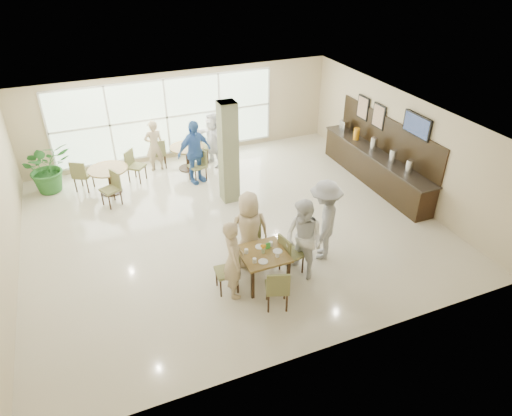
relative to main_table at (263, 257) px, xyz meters
name	(u,v)px	position (x,y,z in m)	size (l,w,h in m)	color
ground	(231,223)	(0.12, 2.37, -0.66)	(10.00, 10.00, 0.00)	beige
room_shell	(229,164)	(0.12, 2.37, 1.05)	(10.00, 10.00, 10.00)	white
window_bank	(167,117)	(-0.38, 6.83, 0.74)	(7.00, 0.04, 7.00)	silver
column	(228,153)	(0.52, 3.57, 0.74)	(0.45, 0.45, 2.80)	#7C815A
main_table	(263,257)	(0.00, 0.00, 0.00)	(0.95, 0.95, 0.75)	brown
round_table_left	(109,174)	(-2.49, 5.25, -0.08)	(1.10, 1.10, 0.75)	brown
round_table_right	(187,152)	(-0.05, 5.87, -0.10)	(1.04, 1.04, 0.75)	brown
chairs_main_table	(262,263)	(-0.02, 0.01, -0.18)	(2.00, 2.02, 0.95)	olive
chairs_table_left	(110,177)	(-2.46, 5.27, -0.18)	(2.13, 1.79, 0.95)	olive
chairs_table_right	(187,155)	(-0.07, 5.85, -0.18)	(2.04, 1.88, 0.95)	olive
tabletop_clutter	(264,251)	(0.01, -0.02, 0.15)	(0.76, 0.69, 0.21)	white
buffet_counter	(375,165)	(4.82, 2.88, -0.10)	(0.64, 4.70, 1.95)	black
wall_tv	(417,125)	(5.06, 1.77, 1.49)	(0.06, 1.00, 0.58)	black
framed_art_a	(379,116)	(5.07, 3.37, 1.19)	(0.05, 0.55, 0.70)	black
framed_art_b	(363,108)	(5.07, 4.17, 1.19)	(0.05, 0.55, 0.70)	black
potted_plant	(47,167)	(-4.05, 6.02, 0.08)	(1.32, 1.32, 1.47)	#2B6B2B
teen_left	(233,259)	(-0.69, -0.11, 0.21)	(0.64, 0.42, 1.74)	tan
teen_far	(249,230)	(-0.04, 0.68, 0.25)	(0.88, 0.48, 1.81)	tan
teen_right	(303,240)	(0.87, -0.11, 0.26)	(0.89, 0.70, 1.84)	white
teen_standing	(324,220)	(1.61, 0.32, 0.31)	(1.25, 0.72, 1.93)	#9C9C9F
adult_a	(194,152)	(-0.05, 4.93, 0.30)	(1.12, 0.63, 1.90)	#3D6DB8
adult_b	(213,139)	(0.80, 5.86, 0.20)	(1.59, 0.68, 1.71)	white
adult_standing	(154,146)	(-0.98, 6.17, 0.15)	(0.59, 0.39, 1.62)	tan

